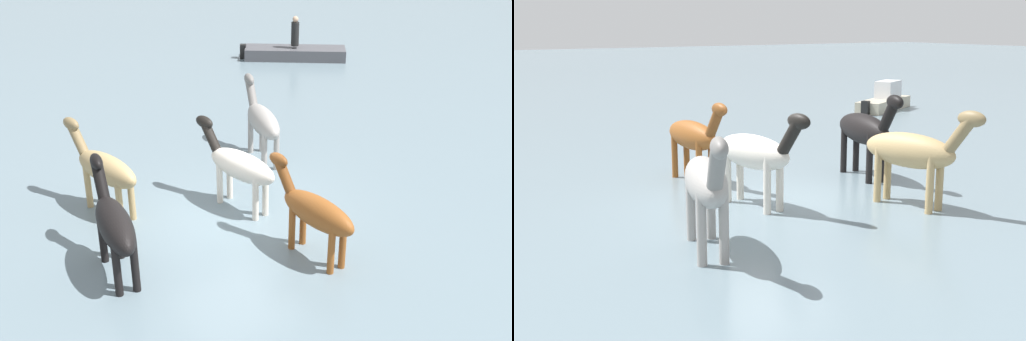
% 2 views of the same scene
% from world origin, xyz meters
% --- Properties ---
extents(ground_plane, '(159.94, 159.94, 0.00)m').
position_xyz_m(ground_plane, '(0.00, 0.00, 0.00)').
color(ground_plane, slate).
extents(horse_dun_straggler, '(2.53, 0.90, 1.95)m').
position_xyz_m(horse_dun_straggler, '(-0.37, 0.48, 1.07)').
color(horse_dun_straggler, silver).
rests_on(horse_dun_straggler, ground_plane).
extents(horse_gray_outer, '(2.58, 0.97, 1.99)m').
position_xyz_m(horse_gray_outer, '(-1.95, -2.07, 1.10)').
color(horse_gray_outer, tan).
rests_on(horse_gray_outer, ground_plane).
extents(horse_chestnut_trailing, '(2.63, 0.99, 2.03)m').
position_xyz_m(horse_chestnut_trailing, '(0.44, -2.92, 1.12)').
color(horse_chestnut_trailing, black).
rests_on(horse_chestnut_trailing, ground_plane).
extents(horse_dark_mare, '(2.43, 0.65, 1.89)m').
position_xyz_m(horse_dark_mare, '(2.19, 0.54, 1.04)').
color(horse_dark_mare, brown).
rests_on(horse_dark_mare, ground_plane).
extents(horse_mid_herd, '(2.60, 1.23, 2.03)m').
position_xyz_m(horse_mid_herd, '(-2.22, 2.49, 1.12)').
color(horse_mid_herd, '#9E9993').
rests_on(horse_mid_herd, ground_plane).
extents(boat_motor_center, '(2.47, 3.67, 1.31)m').
position_xyz_m(boat_motor_center, '(9.39, -11.59, 0.30)').
color(boat_motor_center, '#B7AD93').
rests_on(boat_motor_center, ground_plane).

